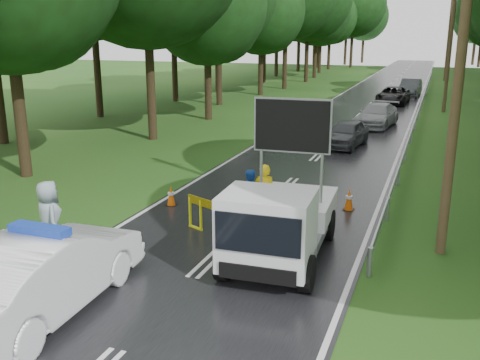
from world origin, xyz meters
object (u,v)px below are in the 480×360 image
at_px(work_truck, 279,222).
at_px(barrier, 218,212).
at_px(queue_car_first, 346,133).
at_px(civilian, 252,197).
at_px(queue_car_second, 377,115).
at_px(officer, 264,194).
at_px(queue_car_third, 393,95).
at_px(police_sedan, 44,273).
at_px(queue_car_fourth, 410,87).

xyz_separation_m(work_truck, barrier, (-1.96, 0.92, -0.28)).
bearing_deg(queue_car_first, civilian, -86.01).
bearing_deg(queue_car_second, officer, -85.85).
bearing_deg(civilian, queue_car_third, 53.87).
bearing_deg(police_sedan, queue_car_third, -98.52).
xyz_separation_m(civilian, queue_car_third, (1.45, 28.83, -0.14)).
bearing_deg(police_sedan, work_truck, -135.56).
relative_size(queue_car_first, queue_car_fourth, 0.84).
bearing_deg(barrier, civilian, 95.62).
height_order(queue_car_first, queue_car_third, queue_car_third).
bearing_deg(queue_car_third, police_sedan, -92.80).
bearing_deg(queue_car_fourth, queue_car_second, -89.90).
bearing_deg(work_truck, barrier, 151.94).
height_order(police_sedan, queue_car_third, police_sedan).
xyz_separation_m(civilian, queue_car_fourth, (2.38, 34.83, -0.06)).
bearing_deg(civilian, queue_car_first, 53.09).
distance_m(civilian, queue_car_second, 18.09).
xyz_separation_m(officer, civilian, (-0.32, -0.17, -0.08)).
bearing_deg(civilian, work_truck, -90.68).
distance_m(police_sedan, queue_car_first, 18.13).
relative_size(officer, queue_car_third, 0.37).
bearing_deg(queue_car_fourth, barrier, -91.28).
relative_size(barrier, officer, 1.25).
bearing_deg(queue_car_third, civilian, -89.88).
height_order(barrier, officer, officer).
distance_m(work_truck, queue_car_third, 31.17).
xyz_separation_m(work_truck, civilian, (-1.49, 2.34, -0.22)).
distance_m(police_sedan, queue_car_fourth, 41.30).
distance_m(queue_car_first, queue_car_third, 17.17).
bearing_deg(queue_car_fourth, queue_car_third, -95.54).
bearing_deg(barrier, queue_car_first, 108.66).
height_order(queue_car_first, queue_car_fourth, queue_car_fourth).
bearing_deg(barrier, queue_car_fourth, 109.48).
relative_size(police_sedan, barrier, 2.33).
bearing_deg(officer, civilian, 13.38).
relative_size(work_truck, queue_car_first, 1.28).
height_order(work_truck, queue_car_first, work_truck).
distance_m(queue_car_first, queue_car_second, 6.39).
bearing_deg(work_truck, officer, 112.21).
bearing_deg(queue_car_fourth, police_sedan, -93.03).
height_order(queue_car_third, queue_car_fourth, queue_car_fourth).
height_order(work_truck, officer, work_truck).
relative_size(work_truck, officer, 2.76).
bearing_deg(queue_car_fourth, civilian, -90.70).
bearing_deg(queue_car_fourth, queue_car_first, -90.82).
relative_size(officer, civilian, 1.10).
xyz_separation_m(civilian, queue_car_second, (1.47, 18.03, -0.13)).
distance_m(police_sedan, officer, 6.84).
height_order(work_truck, queue_car_third, work_truck).
xyz_separation_m(police_sedan, queue_car_fourth, (4.48, 41.06, -0.10)).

